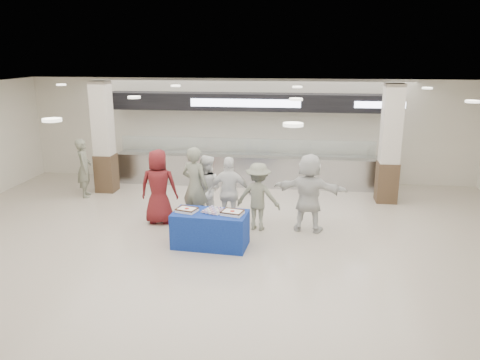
# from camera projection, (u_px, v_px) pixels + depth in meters

# --- Properties ---
(ground) EXTENTS (14.00, 14.00, 0.00)m
(ground) POSITION_uv_depth(u_px,v_px,m) (216.00, 258.00, 9.37)
(ground) COLOR beige
(ground) RESTS_ON ground
(serving_line) EXTENTS (8.70, 0.85, 2.80)m
(serving_line) POSITION_uv_depth(u_px,v_px,m) (246.00, 148.00, 14.22)
(serving_line) COLOR #AFB1B6
(serving_line) RESTS_ON ground
(column_left) EXTENTS (0.55, 0.55, 3.20)m
(column_left) POSITION_uv_depth(u_px,v_px,m) (104.00, 140.00, 13.47)
(column_left) COLOR #3D2B1C
(column_left) RESTS_ON ground
(column_right) EXTENTS (0.55, 0.55, 3.20)m
(column_right) POSITION_uv_depth(u_px,v_px,m) (390.00, 147.00, 12.50)
(column_right) COLOR #3D2B1C
(column_right) RESTS_ON ground
(display_table) EXTENTS (1.61, 0.90, 0.75)m
(display_table) POSITION_uv_depth(u_px,v_px,m) (210.00, 229.00, 9.85)
(display_table) COLOR navy
(display_table) RESTS_ON ground
(sheet_cake_left) EXTENTS (0.48, 0.42, 0.09)m
(sheet_cake_left) POSITION_uv_depth(u_px,v_px,m) (187.00, 210.00, 9.79)
(sheet_cake_left) COLOR white
(sheet_cake_left) RESTS_ON display_table
(sheet_cake_right) EXTENTS (0.49, 0.42, 0.09)m
(sheet_cake_right) POSITION_uv_depth(u_px,v_px,m) (232.00, 212.00, 9.63)
(sheet_cake_right) COLOR white
(sheet_cake_right) RESTS_ON display_table
(cupcake_tray) EXTENTS (0.51, 0.45, 0.07)m
(cupcake_tray) POSITION_uv_depth(u_px,v_px,m) (213.00, 210.00, 9.77)
(cupcake_tray) COLOR #B5B5BB
(cupcake_tray) RESTS_ON display_table
(civilian_maroon) EXTENTS (0.92, 0.64, 1.80)m
(civilian_maroon) POSITION_uv_depth(u_px,v_px,m) (159.00, 187.00, 11.07)
(civilian_maroon) COLOR maroon
(civilian_maroon) RESTS_ON ground
(soldier_a) EXTENTS (0.81, 0.68, 1.89)m
(soldier_a) POSITION_uv_depth(u_px,v_px,m) (195.00, 186.00, 10.93)
(soldier_a) COLOR slate
(soldier_a) RESTS_ON ground
(chef_tall) EXTENTS (0.94, 0.81, 1.65)m
(chef_tall) POSITION_uv_depth(u_px,v_px,m) (206.00, 189.00, 11.15)
(chef_tall) COLOR white
(chef_tall) RESTS_ON ground
(chef_short) EXTENTS (0.99, 0.42, 1.69)m
(chef_short) POSITION_uv_depth(u_px,v_px,m) (230.00, 193.00, 10.80)
(chef_short) COLOR white
(chef_short) RESTS_ON ground
(soldier_b) EXTENTS (1.10, 0.73, 1.58)m
(soldier_b) POSITION_uv_depth(u_px,v_px,m) (258.00, 197.00, 10.69)
(soldier_b) COLOR slate
(soldier_b) RESTS_ON ground
(civilian_white) EXTENTS (1.75, 0.81, 1.82)m
(civilian_white) POSITION_uv_depth(u_px,v_px,m) (309.00, 193.00, 10.57)
(civilian_white) COLOR silver
(civilian_white) RESTS_ON ground
(soldier_bg) EXTENTS (0.59, 0.71, 1.66)m
(soldier_bg) POSITION_uv_depth(u_px,v_px,m) (84.00, 168.00, 13.13)
(soldier_bg) COLOR slate
(soldier_bg) RESTS_ON ground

